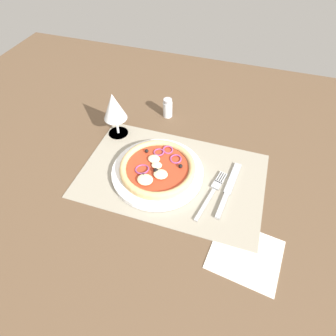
{
  "coord_description": "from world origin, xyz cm",
  "views": [
    {
      "loc": [
        14.51,
        -48.59,
        60.58
      ],
      "look_at": [
        -1.19,
        0.0,
        2.83
      ],
      "focal_mm": 29.76,
      "sensor_mm": 36.0,
      "label": 1
    }
  ],
  "objects_px": {
    "napkin": "(245,254)",
    "pepper_shaker": "(168,108)",
    "knife": "(229,188)",
    "wine_glass": "(114,108)",
    "pizza": "(157,168)",
    "fork": "(212,192)",
    "plate": "(158,172)"
  },
  "relations": [
    {
      "from": "napkin",
      "to": "pepper_shaker",
      "type": "bearing_deg",
      "value": 127.17
    },
    {
      "from": "knife",
      "to": "wine_glass",
      "type": "xyz_separation_m",
      "value": [
        -0.38,
        0.12,
        0.09
      ]
    },
    {
      "from": "pizza",
      "to": "fork",
      "type": "distance_m",
      "value": 0.16
    },
    {
      "from": "napkin",
      "to": "pizza",
      "type": "bearing_deg",
      "value": 148.64
    },
    {
      "from": "pizza",
      "to": "fork",
      "type": "bearing_deg",
      "value": -6.48
    },
    {
      "from": "knife",
      "to": "wine_glass",
      "type": "distance_m",
      "value": 0.41
    },
    {
      "from": "plate",
      "to": "wine_glass",
      "type": "distance_m",
      "value": 0.24
    },
    {
      "from": "pizza",
      "to": "pepper_shaker",
      "type": "relative_size",
      "value": 3.14
    },
    {
      "from": "plate",
      "to": "wine_glass",
      "type": "height_order",
      "value": "wine_glass"
    },
    {
      "from": "fork",
      "to": "wine_glass",
      "type": "height_order",
      "value": "wine_glass"
    },
    {
      "from": "napkin",
      "to": "wine_glass",
      "type": "bearing_deg",
      "value": 147.07
    },
    {
      "from": "pepper_shaker",
      "to": "knife",
      "type": "bearing_deg",
      "value": -44.97
    },
    {
      "from": "fork",
      "to": "wine_glass",
      "type": "relative_size",
      "value": 1.2
    },
    {
      "from": "plate",
      "to": "knife",
      "type": "bearing_deg",
      "value": 2.06
    },
    {
      "from": "plate",
      "to": "knife",
      "type": "height_order",
      "value": "plate"
    },
    {
      "from": "pizza",
      "to": "pepper_shaker",
      "type": "bearing_deg",
      "value": 101.89
    },
    {
      "from": "fork",
      "to": "wine_glass",
      "type": "bearing_deg",
      "value": 79.55
    },
    {
      "from": "plate",
      "to": "pepper_shaker",
      "type": "xyz_separation_m",
      "value": [
        -0.06,
        0.26,
        0.02
      ]
    },
    {
      "from": "fork",
      "to": "knife",
      "type": "xyz_separation_m",
      "value": [
        0.04,
        0.03,
        0.0
      ]
    },
    {
      "from": "fork",
      "to": "knife",
      "type": "height_order",
      "value": "knife"
    },
    {
      "from": "knife",
      "to": "napkin",
      "type": "xyz_separation_m",
      "value": [
        0.07,
        -0.17,
        -0.0
      ]
    },
    {
      "from": "fork",
      "to": "napkin",
      "type": "distance_m",
      "value": 0.18
    },
    {
      "from": "pizza",
      "to": "fork",
      "type": "xyz_separation_m",
      "value": [
        0.16,
        -0.02,
        -0.02
      ]
    },
    {
      "from": "pizza",
      "to": "wine_glass",
      "type": "bearing_deg",
      "value": 144.83
    },
    {
      "from": "plate",
      "to": "pepper_shaker",
      "type": "distance_m",
      "value": 0.27
    },
    {
      "from": "knife",
      "to": "pizza",
      "type": "bearing_deg",
      "value": 98.95
    },
    {
      "from": "wine_glass",
      "to": "napkin",
      "type": "relative_size",
      "value": 0.96
    },
    {
      "from": "wine_glass",
      "to": "napkin",
      "type": "distance_m",
      "value": 0.54
    },
    {
      "from": "knife",
      "to": "pepper_shaker",
      "type": "relative_size",
      "value": 2.99
    },
    {
      "from": "plate",
      "to": "pizza",
      "type": "distance_m",
      "value": 0.02
    },
    {
      "from": "plate",
      "to": "pizza",
      "type": "xyz_separation_m",
      "value": [
        -0.0,
        -0.0,
        0.02
      ]
    },
    {
      "from": "plate",
      "to": "wine_glass",
      "type": "xyz_separation_m",
      "value": [
        -0.18,
        0.13,
        0.09
      ]
    }
  ]
}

